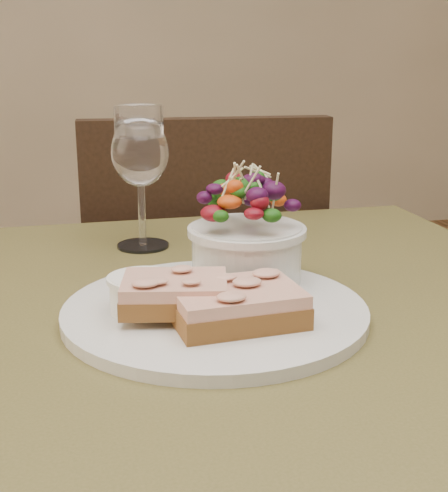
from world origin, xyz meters
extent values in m
cube|color=#48441E|center=(0.00, 0.00, 0.73)|extent=(0.80, 0.80, 0.04)
cylinder|color=black|center=(0.34, 0.34, 0.35)|extent=(0.05, 0.05, 0.71)
cube|color=black|center=(0.10, 0.65, 0.45)|extent=(0.45, 0.45, 0.04)
cube|color=black|center=(0.08, 0.46, 0.68)|extent=(0.42, 0.07, 0.45)
cube|color=black|center=(0.10, 0.65, 0.23)|extent=(0.39, 0.39, 0.45)
cylinder|color=silver|center=(-0.01, -0.02, 0.76)|extent=(0.30, 0.30, 0.01)
cube|color=#523315|center=(0.00, -0.07, 0.77)|extent=(0.13, 0.10, 0.02)
cube|color=#FFEBC1|center=(0.00, -0.07, 0.79)|extent=(0.12, 0.09, 0.01)
cube|color=#523315|center=(-0.06, -0.04, 0.78)|extent=(0.11, 0.09, 0.02)
cube|color=#FFEBC1|center=(-0.06, -0.04, 0.79)|extent=(0.11, 0.09, 0.01)
cylinder|color=white|center=(-0.09, -0.02, 0.78)|extent=(0.06, 0.06, 0.04)
cylinder|color=olive|center=(-0.09, -0.02, 0.80)|extent=(0.06, 0.06, 0.01)
cylinder|color=silver|center=(0.04, 0.05, 0.79)|extent=(0.12, 0.12, 0.06)
ellipsoid|color=#13380A|center=(0.04, 0.05, 0.85)|extent=(0.11, 0.11, 0.06)
ellipsoid|color=#13380A|center=(-0.06, 0.05, 0.77)|extent=(0.04, 0.04, 0.01)
sphere|color=maroon|center=(-0.07, 0.04, 0.77)|extent=(0.02, 0.02, 0.02)
cylinder|color=white|center=(-0.05, 0.25, 0.75)|extent=(0.07, 0.07, 0.00)
cylinder|color=white|center=(-0.05, 0.25, 0.80)|extent=(0.01, 0.01, 0.09)
ellipsoid|color=white|center=(-0.05, 0.25, 0.88)|extent=(0.08, 0.08, 0.09)
camera|label=1|loc=(-0.16, -0.65, 1.01)|focal=50.00mm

